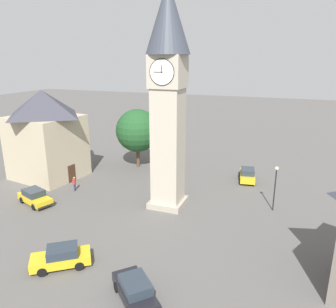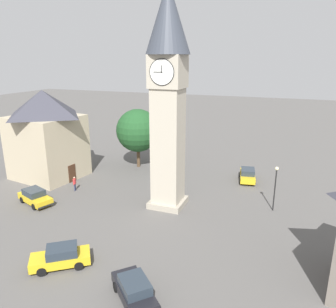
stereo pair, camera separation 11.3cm
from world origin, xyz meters
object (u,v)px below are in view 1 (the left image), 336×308
object	(u,v)px
pedestrian	(74,182)
tree	(137,131)
car_white_side	(135,290)
car_blue_kerb	(35,197)
lamp_post	(276,181)
clock_tower	(168,82)
car_red_corner	(247,175)
car_silver_kerb	(61,257)
building_terrace_right	(46,134)

from	to	relation	value
pedestrian	tree	bearing A→B (deg)	-106.22
car_white_side	car_blue_kerb	bearing A→B (deg)	-29.31
tree	lamp_post	size ratio (longest dim) A/B	1.76
clock_tower	lamp_post	xyz separation A→B (m)	(-10.00, -2.52, -9.17)
pedestrian	car_red_corner	bearing A→B (deg)	-150.30
car_silver_kerb	tree	distance (m)	22.87
car_silver_kerb	building_terrace_right	bearing A→B (deg)	-47.75
car_red_corner	tree	distance (m)	15.26
tree	car_white_side	bearing A→B (deg)	115.33
car_red_corner	tree	xyz separation A→B (m)	(14.65, -0.12, 4.27)
car_red_corner	building_terrace_right	bearing A→B (deg)	17.25
pedestrian	building_terrace_right	xyz separation A→B (m)	(5.75, -2.79, 4.46)
car_red_corner	tree	world-z (taller)	tree
tree	building_terrace_right	xyz separation A→B (m)	(8.71, 7.37, 0.43)
car_white_side	lamp_post	distance (m)	17.52
tree	building_terrace_right	bearing A→B (deg)	40.25
pedestrian	building_terrace_right	world-z (taller)	building_terrace_right
car_blue_kerb	tree	bearing A→B (deg)	-107.92
building_terrace_right	car_silver_kerb	bearing A→B (deg)	132.25
clock_tower	car_blue_kerb	distance (m)	17.74
car_silver_kerb	lamp_post	distance (m)	20.05
building_terrace_right	clock_tower	bearing A→B (deg)	171.47
clock_tower	pedestrian	xyz separation A→B (m)	(11.05, 0.27, -11.21)
clock_tower	building_terrace_right	bearing A→B (deg)	-8.53
building_terrace_right	lamp_post	world-z (taller)	building_terrace_right
car_red_corner	pedestrian	world-z (taller)	pedestrian
clock_tower	car_blue_kerb	size ratio (longest dim) A/B	4.69
car_red_corner	lamp_post	world-z (taller)	lamp_post
car_blue_kerb	tree	distance (m)	15.76
clock_tower	car_white_side	bearing A→B (deg)	102.26
clock_tower	pedestrian	bearing A→B (deg)	1.42
pedestrian	building_terrace_right	distance (m)	7.80
clock_tower	tree	bearing A→B (deg)	-50.71
car_silver_kerb	car_red_corner	bearing A→B (deg)	-114.74
car_white_side	pedestrian	xyz separation A→B (m)	(13.95, -13.05, 0.25)
car_red_corner	tree	size ratio (longest dim) A/B	0.55
lamp_post	car_red_corner	bearing A→B (deg)	-64.64
car_red_corner	car_white_side	bearing A→B (deg)	80.99
tree	lamp_post	distance (m)	19.64
building_terrace_right	lamp_post	bearing A→B (deg)	-180.00
tree	lamp_post	bearing A→B (deg)	157.83
clock_tower	pedestrian	distance (m)	15.75
tree	lamp_post	world-z (taller)	tree
clock_tower	building_terrace_right	distance (m)	18.28
car_silver_kerb	car_white_side	bearing A→B (deg)	169.18
car_white_side	lamp_post	world-z (taller)	lamp_post
clock_tower	lamp_post	distance (m)	13.80
pedestrian	lamp_post	world-z (taller)	lamp_post
car_blue_kerb	building_terrace_right	bearing A→B (deg)	-60.20
pedestrian	car_silver_kerb	bearing A→B (deg)	122.48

